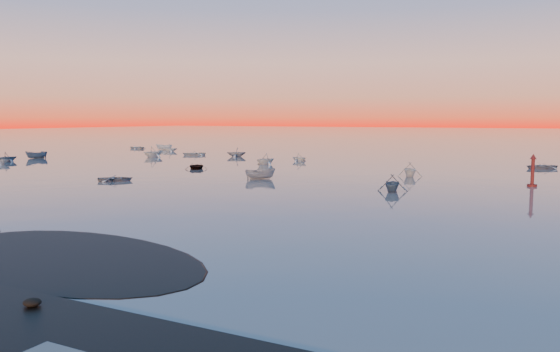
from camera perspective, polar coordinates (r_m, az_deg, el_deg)
The scene contains 5 objects.
ground at distance 120.30m, azimuth 14.82°, elevation 2.55°, with size 600.00×600.00×0.00m, color #6D615B.
moored_fleet at distance 75.27m, azimuth 6.89°, elevation 0.73°, with size 124.00×58.00×1.20m, color silver, non-canonical shape.
boat_near_center at distance 62.47m, azimuth -2.08°, elevation -0.31°, with size 3.49×1.48×1.21m, color slate.
boat_near_right at distance 52.99m, azimuth 11.66°, elevation -1.58°, with size 3.60×1.62×1.26m, color #39526D.
channel_marker at distance 61.22m, azimuth 24.89°, elevation 0.28°, with size 0.97×0.97×3.44m.
Camera 1 is at (26.35, -17.17, 6.92)m, focal length 35.00 mm.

